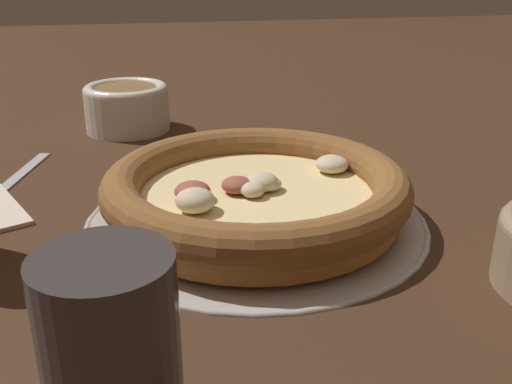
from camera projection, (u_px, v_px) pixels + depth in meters
The scene contains 6 objects.
ground_plane at pixel (256, 221), 0.53m from camera, with size 3.00×3.00×0.00m, color #3D2616.
pizza_tray at pixel (256, 218), 0.52m from camera, with size 0.30×0.30×0.01m.
pizza at pixel (256, 191), 0.51m from camera, with size 0.26×0.26×0.04m.
bowl_far at pixel (127, 105), 0.77m from camera, with size 0.11×0.11×0.06m.
drinking_cup at pixel (112, 360), 0.27m from camera, with size 0.06×0.06×0.10m.
fork at pixel (9, 183), 0.60m from camera, with size 0.17×0.06×0.00m.
Camera 1 is at (-0.47, 0.09, 0.22)m, focal length 42.00 mm.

